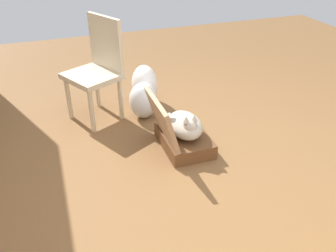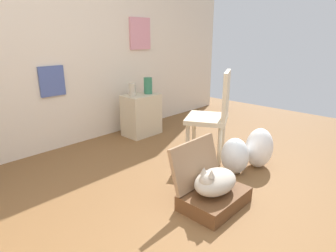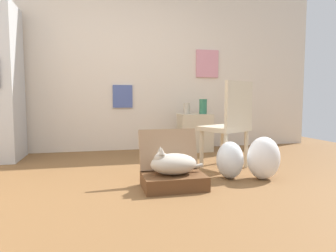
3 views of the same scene
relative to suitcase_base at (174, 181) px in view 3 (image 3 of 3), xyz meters
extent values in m
plane|color=brown|center=(-0.29, -0.09, -0.06)|extent=(7.68, 7.68, 0.00)
cube|color=beige|center=(-0.29, 2.17, 1.24)|extent=(6.40, 0.12, 2.60)
cube|color=pink|center=(1.10, 2.09, 1.29)|extent=(0.37, 0.02, 0.43)
cube|color=#475897|center=(-0.26, 2.09, 0.76)|extent=(0.29, 0.02, 0.34)
cube|color=brown|center=(0.00, 0.00, 0.00)|extent=(0.54, 0.38, 0.13)
cube|color=#9B7756|center=(0.00, 0.20, 0.25)|extent=(0.54, 0.14, 0.37)
ellipsoid|color=#B2A899|center=(0.00, 0.00, 0.15)|extent=(0.41, 0.28, 0.18)
sphere|color=#B2A899|center=(-0.11, 0.00, 0.20)|extent=(0.13, 0.13, 0.13)
cone|color=#B2A899|center=(-0.11, -0.04, 0.28)|extent=(0.06, 0.06, 0.06)
cone|color=#B2A899|center=(-0.11, 0.04, 0.28)|extent=(0.06, 0.06, 0.06)
cylinder|color=#B2A899|center=(0.18, 0.04, 0.10)|extent=(0.20, 0.03, 0.07)
ellipsoid|color=silver|center=(0.62, 0.19, 0.12)|extent=(0.26, 0.28, 0.37)
ellipsoid|color=white|center=(0.93, 0.09, 0.15)|extent=(0.33, 0.27, 0.42)
cube|color=beige|center=(0.78, 1.76, 0.22)|extent=(0.48, 0.33, 0.56)
cylinder|color=#B7AD99|center=(0.66, 1.79, 0.58)|extent=(0.09, 0.09, 0.17)
cylinder|color=#2D7051|center=(0.90, 1.74, 0.61)|extent=(0.11, 0.11, 0.22)
cylinder|color=beige|center=(0.84, 0.88, 0.15)|extent=(0.04, 0.04, 0.43)
cylinder|color=beige|center=(0.51, 0.71, 0.15)|extent=(0.04, 0.04, 0.43)
cylinder|color=beige|center=(1.00, 0.58, 0.15)|extent=(0.04, 0.04, 0.43)
cylinder|color=beige|center=(0.67, 0.40, 0.15)|extent=(0.04, 0.04, 0.43)
cube|color=beige|center=(0.76, 0.64, 0.39)|extent=(0.61, 0.59, 0.05)
cube|color=beige|center=(0.85, 0.47, 0.66)|extent=(0.41, 0.24, 0.50)
camera|label=1|loc=(-2.39, 0.99, 1.71)|focal=38.00mm
camera|label=2|loc=(-1.72, -1.11, 1.25)|focal=30.43mm
camera|label=3|loc=(-0.64, -2.47, 0.72)|focal=31.77mm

